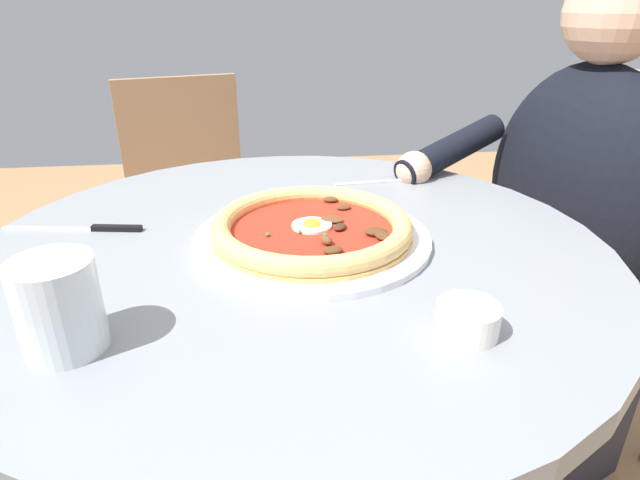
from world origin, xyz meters
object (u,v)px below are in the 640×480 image
cafe_chair_spare_far (192,192)px  fork_utensil (382,182)px  steak_knife (93,228)px  pizza_on_plate (312,230)px  water_glass (60,312)px  diner_person (556,276)px  dining_table (295,350)px  cafe_chair_diner (604,244)px  ramekin_capers (468,318)px

cafe_chair_spare_far → fork_utensil: bearing=35.1°
steak_knife → fork_utensil: 0.51m
pizza_on_plate → water_glass: size_ratio=3.52×
steak_knife → diner_person: size_ratio=0.19×
dining_table → cafe_chair_diner: cafe_chair_diner is taller
water_glass → fork_utensil: size_ratio=0.52×
pizza_on_plate → water_glass: water_glass is taller
ramekin_capers → fork_utensil: size_ratio=0.36×
cafe_chair_diner → water_glass: bearing=-61.6°
steak_knife → cafe_chair_spare_far: (-0.80, 0.04, -0.23)m
water_glass → ramekin_capers: (0.02, 0.40, -0.02)m
water_glass → dining_table: bearing=133.1°
diner_person → ramekin_capers: bearing=-40.9°
dining_table → diner_person: bearing=112.3°
pizza_on_plate → cafe_chair_spare_far: (-0.87, -0.28, -0.24)m
fork_utensil → ramekin_capers: bearing=-3.1°
water_glass → diner_person: bearing=119.4°
dining_table → water_glass: bearing=-46.9°
pizza_on_plate → dining_table: bearing=-101.9°
dining_table → fork_utensil: (-0.24, 0.19, 0.20)m
pizza_on_plate → fork_utensil: size_ratio=1.85×
dining_table → diner_person: (-0.24, 0.59, -0.04)m
steak_knife → cafe_chair_diner: (-0.22, 1.02, -0.19)m
pizza_on_plate → diner_person: 0.66m
ramekin_capers → steak_knife: bearing=-125.2°
dining_table → ramekin_capers: ramekin_capers is taller
pizza_on_plate → cafe_chair_spare_far: bearing=-162.3°
cafe_chair_diner → cafe_chair_spare_far: 1.13m
steak_knife → ramekin_capers: bearing=54.8°
water_glass → fork_utensil: (-0.47, 0.43, -0.04)m
pizza_on_plate → water_glass: bearing=-50.7°
pizza_on_plate → cafe_chair_spare_far: cafe_chair_spare_far is taller
ramekin_capers → water_glass: bearing=-93.5°
ramekin_capers → cafe_chair_spare_far: cafe_chair_spare_far is taller
steak_knife → cafe_chair_diner: size_ratio=0.23×
diner_person → cafe_chair_spare_far: 1.05m
water_glass → cafe_chair_spare_far: bearing=-179.5°
fork_utensil → cafe_chair_diner: bearing=95.9°
dining_table → cafe_chair_diner: 0.78m
diner_person → cafe_chair_diner: (-0.05, 0.14, 0.05)m
cafe_chair_diner → ramekin_capers: bearing=-45.8°
water_glass → diner_person: size_ratio=0.09×
steak_knife → cafe_chair_spare_far: size_ratio=0.25×
water_glass → pizza_on_plate: bearing=129.3°
pizza_on_plate → steak_knife: (-0.08, -0.32, -0.01)m
dining_table → ramekin_capers: 0.37m
steak_knife → water_glass: bearing=10.5°
diner_person → cafe_chair_spare_far: (-0.63, -0.84, 0.01)m
steak_knife → diner_person: diner_person is taller
dining_table → cafe_chair_spare_far: cafe_chair_spare_far is taller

